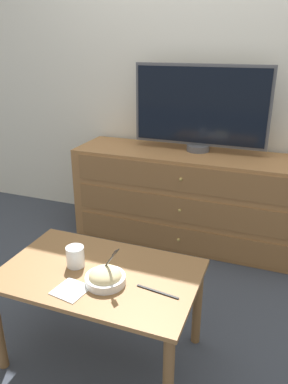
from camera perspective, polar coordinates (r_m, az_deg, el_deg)
name	(u,v)px	position (r m, az deg, el deg)	size (l,w,h in m)	color
ground_plane	(201,225)	(3.18, 8.69, -5.02)	(12.00, 12.00, 0.00)	#383D47
wall_back	(212,61)	(2.87, 10.36, 19.07)	(12.00, 0.05, 2.60)	silver
dresser	(188,198)	(2.81, 6.78, -0.90)	(1.69, 0.49, 0.69)	#9E6B3D
tv	(200,108)	(2.70, 8.59, 12.60)	(0.95, 0.16, 0.60)	#515156
coffee_table	(100,285)	(1.76, -6.72, -13.92)	(0.88, 0.55, 0.47)	olive
takeout_bowl	(105,277)	(1.64, -5.91, -12.80)	(0.17, 0.17, 0.18)	silver
drink_cup	(75,258)	(1.76, -10.41, -9.81)	(0.08, 0.08, 0.10)	#9E6638
napkin	(71,290)	(1.63, -11.09, -14.46)	(0.15, 0.15, 0.00)	white
knife	(158,292)	(1.59, 2.07, -14.95)	(0.19, 0.03, 0.01)	black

